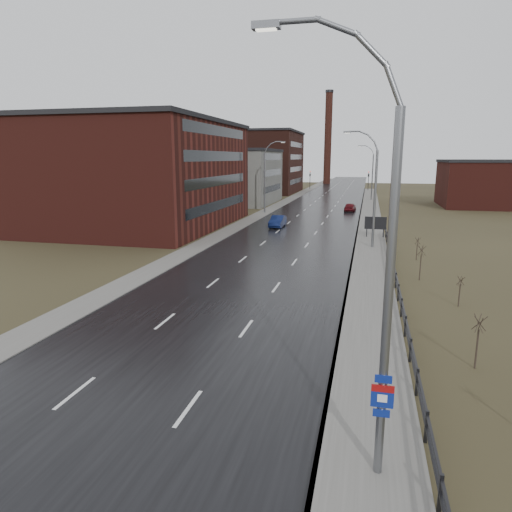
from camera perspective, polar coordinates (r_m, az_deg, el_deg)
The scene contains 24 objects.
ground at distance 15.47m, azimuth -23.30°, elevation -23.63°, with size 320.00×320.00×0.00m, color #2D2819.
road at distance 70.77m, azimuth 7.08°, elevation 4.97°, with size 14.00×300.00×0.06m, color black.
sidewalk_right at distance 45.59m, azimuth 14.07°, elevation 0.79°, with size 3.20×180.00×0.18m, color #595651.
curb_right at distance 45.60m, azimuth 12.16°, elevation 0.89°, with size 0.16×180.00×0.18m, color slate.
sidewalk_left at distance 72.18m, azimuth 0.57°, elevation 5.22°, with size 2.40×260.00×0.12m, color #595651.
warehouse_near at distance 62.06m, azimuth -14.47°, elevation 9.91°, with size 22.44×28.56×13.50m.
warehouse_mid at distance 91.63m, azimuth -2.86°, elevation 9.95°, with size 16.32×20.40×10.50m.
warehouse_far at distance 121.81m, azimuth -1.06°, elevation 11.69°, with size 26.52×24.48×15.50m.
building_right at distance 94.49m, azimuth 27.60°, elevation 8.06°, with size 18.36×16.32×8.50m.
smokestack at distance 160.52m, azimuth 8.99°, elevation 14.43°, with size 2.70×2.70×30.70m.
streetlight_main at distance 12.07m, azimuth 14.89°, elevation -1.40°, with size 3.91×0.29×12.11m.
streetlight_right_mid at distance 45.85m, azimuth 14.32°, elevation 8.10°, with size 3.36×0.28×11.35m.
streetlight_left at distance 73.54m, azimuth 1.33°, elevation 9.87°, with size 3.36×0.28×11.35m.
streetlight_right_far at distance 99.80m, azimuth 14.19°, elevation 10.11°, with size 3.36×0.28×11.35m.
guardrail at distance 29.28m, azimuth 17.46°, elevation -4.44°, with size 0.10×53.05×1.10m.
shrub_c at distance 21.67m, azimuth 25.96°, elevation -9.46°, with size 0.57×0.60×2.39m.
shrub_d at distance 30.06m, azimuth 24.12°, elevation -3.97°, with size 0.45×0.47×1.88m.
shrub_e at distance 35.31m, azimuth 19.89°, elevation -0.68°, with size 0.62×0.65×2.62m.
shrub_f at distance 42.20m, azimuth 19.49°, elevation 0.92°, with size 0.48×0.51×2.02m.
billboard at distance 52.25m, azimuth 14.71°, elevation 3.93°, with size 2.35×0.17×2.44m.
traffic_light_left at distance 130.82m, azimuth 6.78°, elevation 10.25°, with size 0.58×2.73×5.30m.
traffic_light_right at distance 129.82m, azimuth 13.91°, elevation 9.97°, with size 0.58×2.73×5.30m.
car_near at distance 58.85m, azimuth 2.73°, elevation 4.30°, with size 1.59×4.55×1.50m, color #0D1845.
car_far at distance 77.94m, azimuth 11.68°, elevation 5.98°, with size 1.71×4.26×1.45m, color #550E13.
Camera 1 is at (8.16, -9.75, 8.81)m, focal length 32.00 mm.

